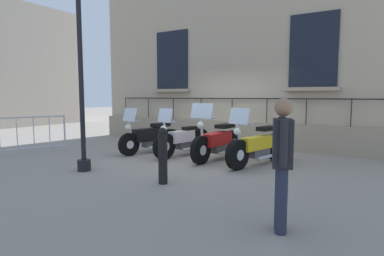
# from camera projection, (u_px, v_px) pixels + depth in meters

# --- Properties ---
(ground_plane) EXTENTS (60.00, 60.00, 0.00)m
(ground_plane) POSITION_uv_depth(u_px,v_px,m) (200.00, 157.00, 8.31)
(ground_plane) COLOR gray
(building_facade) EXTENTS (0.82, 10.75, 8.78)m
(building_facade) POSITION_uv_depth(u_px,v_px,m) (238.00, 12.00, 9.98)
(building_facade) COLOR tan
(building_facade) RESTS_ON ground_plane
(motorcycle_black) EXTENTS (2.06, 0.83, 1.28)m
(motorcycle_black) POSITION_uv_depth(u_px,v_px,m) (150.00, 137.00, 8.86)
(motorcycle_black) COLOR black
(motorcycle_black) RESTS_ON ground_plane
(motorcycle_white) EXTENTS (2.07, 0.66, 1.29)m
(motorcycle_white) POSITION_uv_depth(u_px,v_px,m) (183.00, 140.00, 8.41)
(motorcycle_white) COLOR black
(motorcycle_white) RESTS_ON ground_plane
(motorcycle_red) EXTENTS (2.15, 0.72, 1.43)m
(motorcycle_red) POSITION_uv_depth(u_px,v_px,m) (217.00, 142.00, 7.92)
(motorcycle_red) COLOR black
(motorcycle_red) RESTS_ON ground_plane
(motorcycle_yellow) EXTENTS (2.17, 0.84, 1.35)m
(motorcycle_yellow) POSITION_uv_depth(u_px,v_px,m) (258.00, 147.00, 7.31)
(motorcycle_yellow) COLOR black
(motorcycle_yellow) RESTS_ON ground_plane
(lamppost) EXTENTS (0.35, 0.35, 4.51)m
(lamppost) POSITION_uv_depth(u_px,v_px,m) (80.00, 43.00, 6.48)
(lamppost) COLOR black
(lamppost) RESTS_ON ground_plane
(crowd_barrier) EXTENTS (1.95, 0.84, 1.05)m
(crowd_barrier) POSITION_uv_depth(u_px,v_px,m) (26.00, 134.00, 8.64)
(crowd_barrier) COLOR #B7B7BF
(crowd_barrier) RESTS_ON ground_plane
(bollard) EXTENTS (0.17, 0.17, 1.04)m
(bollard) POSITION_uv_depth(u_px,v_px,m) (163.00, 156.00, 5.71)
(bollard) COLOR black
(bollard) RESTS_ON ground_plane
(pedestrian_standing) EXTENTS (0.51, 0.32, 1.58)m
(pedestrian_standing) POSITION_uv_depth(u_px,v_px,m) (282.00, 158.00, 3.66)
(pedestrian_standing) COLOR #23283D
(pedestrian_standing) RESTS_ON ground_plane
(distant_building) EXTENTS (5.18, 6.24, 6.38)m
(distant_building) POSITION_uv_depth(u_px,v_px,m) (12.00, 69.00, 18.53)
(distant_building) COLOR #9E9384
(distant_building) RESTS_ON ground_plane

